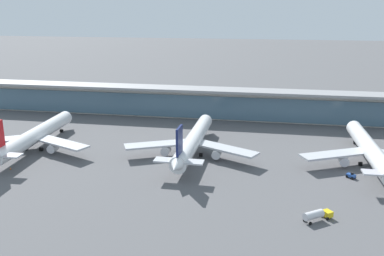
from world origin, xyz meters
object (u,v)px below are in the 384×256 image
(service_truck_under_wing_yellow, at_px, (317,215))
(safety_cone_alpha, at_px, (11,169))
(airliner_left_stand, at_px, (34,136))
(service_truck_near_nose_blue, at_px, (351,176))
(airliner_centre_stand, at_px, (193,141))
(airliner_right_stand, at_px, (370,150))

(service_truck_under_wing_yellow, relative_size, safety_cone_alpha, 11.78)
(airliner_left_stand, relative_size, service_truck_near_nose_blue, 20.06)
(airliner_centre_stand, height_order, service_truck_near_nose_blue, airliner_centre_stand)
(airliner_left_stand, height_order, airliner_centre_stand, same)
(airliner_left_stand, bearing_deg, safety_cone_alpha, -82.31)
(airliner_left_stand, distance_m, safety_cone_alpha, 21.64)
(airliner_centre_stand, bearing_deg, service_truck_near_nose_blue, -13.30)
(airliner_right_stand, distance_m, safety_cone_alpha, 124.45)
(service_truck_under_wing_yellow, bearing_deg, airliner_left_stand, 159.20)
(airliner_centre_stand, distance_m, service_truck_under_wing_yellow, 59.86)
(airliner_left_stand, height_order, service_truck_near_nose_blue, airliner_left_stand)
(safety_cone_alpha, bearing_deg, airliner_centre_stand, 23.93)
(airliner_left_stand, xyz_separation_m, service_truck_near_nose_blue, (115.86, -7.65, -4.57))
(service_truck_under_wing_yellow, xyz_separation_m, safety_cone_alpha, (-99.15, 17.91, -1.39))
(airliner_centre_stand, xyz_separation_m, service_truck_under_wing_yellow, (40.47, -43.94, -3.74))
(service_truck_near_nose_blue, bearing_deg, airliner_right_stand, 59.05)
(airliner_centre_stand, distance_m, service_truck_near_nose_blue, 56.05)
(airliner_right_stand, xyz_separation_m, service_truck_under_wing_yellow, (-22.21, -44.97, -3.74))
(service_truck_near_nose_blue, bearing_deg, service_truck_under_wing_yellow, -114.07)
(airliner_right_stand, bearing_deg, service_truck_near_nose_blue, -120.95)
(airliner_left_stand, height_order, safety_cone_alpha, airliner_left_stand)
(airliner_centre_stand, distance_m, safety_cone_alpha, 64.40)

